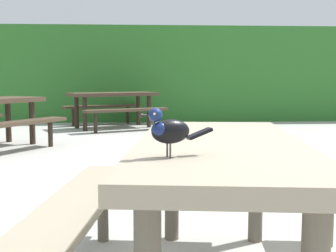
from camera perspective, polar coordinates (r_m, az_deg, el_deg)
hedge_wall at (r=11.60m, az=-0.69°, el=6.58°), size 28.00×2.13×2.26m
picnic_table_foreground at (r=2.14m, az=6.60°, el=-6.73°), size 1.88×1.91×0.74m
bird_grackle at (r=1.63m, az=-0.00°, el=-0.47°), size 0.28×0.13×0.18m
picnic_table_mid_left at (r=9.42m, az=-7.02°, el=3.14°), size 2.26×2.25×0.74m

